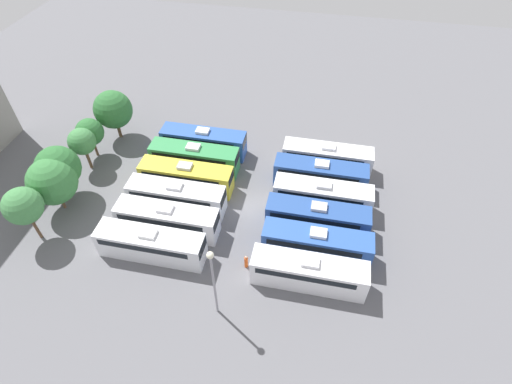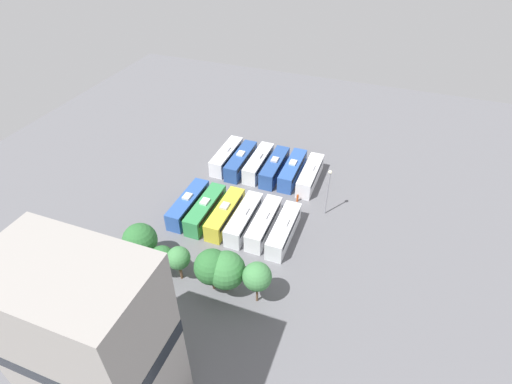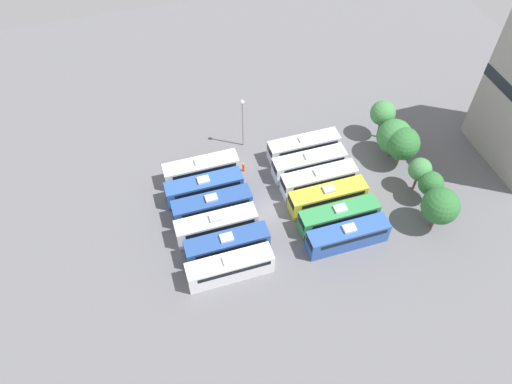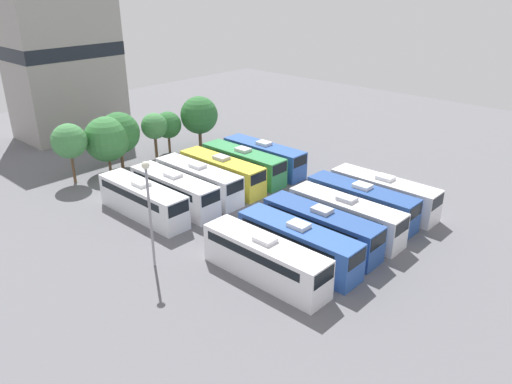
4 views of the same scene
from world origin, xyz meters
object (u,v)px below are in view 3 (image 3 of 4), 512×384
at_px(bus_3, 217,225).
at_px(tree_3, 420,169).
at_px(bus_10, 339,216).
at_px(tree_1, 394,137).
at_px(bus_2, 212,205).
at_px(light_pole, 243,116).
at_px(tree_0, 383,113).
at_px(tree_4, 431,184).
at_px(bus_5, 230,267).
at_px(worker_person, 244,167).
at_px(tree_5, 440,206).
at_px(bus_7, 309,163).
at_px(bus_1, 204,187).
at_px(bus_4, 227,245).
at_px(bus_6, 304,147).
at_px(tree_2, 403,143).
at_px(bus_9, 328,197).
at_px(bus_11, 348,236).
at_px(bus_8, 319,179).
at_px(bus_0, 202,169).

relative_size(bus_3, tree_3, 1.89).
xyz_separation_m(bus_10, tree_1, (-9.31, 12.41, 2.30)).
height_order(bus_2, light_pole, light_pole).
bearing_deg(tree_0, tree_4, 2.34).
height_order(bus_2, bus_10, same).
xyz_separation_m(bus_5, worker_person, (-16.19, 6.46, -0.98)).
distance_m(worker_person, tree_5, 27.42).
bearing_deg(bus_7, bus_10, 1.51).
height_order(bus_1, tree_3, tree_3).
distance_m(bus_4, bus_6, 20.43).
height_order(bus_6, tree_5, tree_5).
bearing_deg(bus_6, tree_2, 64.64).
height_order(bus_1, light_pole, light_pole).
xyz_separation_m(bus_9, bus_11, (6.71, -0.04, 0.00)).
bearing_deg(bus_6, tree_1, 71.50).
relative_size(bus_1, bus_6, 1.00).
relative_size(bus_7, bus_8, 1.00).
relative_size(bus_5, bus_7, 1.00).
bearing_deg(bus_9, tree_0, 128.76).
xyz_separation_m(bus_5, tree_4, (-3.31, 28.91, 1.86)).
xyz_separation_m(bus_5, tree_1, (-12.54, 28.18, 2.30)).
distance_m(bus_1, bus_10, 18.71).
bearing_deg(bus_1, tree_4, 70.89).
distance_m(bus_11, tree_3, 14.31).
height_order(bus_3, bus_11, same).
xyz_separation_m(bus_10, bus_11, (3.26, -0.18, 0.00)).
relative_size(bus_1, bus_5, 1.00).
xyz_separation_m(bus_1, tree_0, (-3.57, 28.35, 3.05)).
xyz_separation_m(light_pole, tree_3, (15.65, 20.54, -1.82)).
bearing_deg(bus_9, bus_6, 178.22).
distance_m(bus_3, bus_9, 15.63).
bearing_deg(bus_3, bus_9, 90.28).
distance_m(bus_6, bus_9, 9.96).
distance_m(bus_3, tree_4, 29.15).
xyz_separation_m(bus_0, tree_2, (6.10, 28.09, 2.56)).
bearing_deg(light_pole, tree_5, 41.55).
height_order(bus_4, tree_5, tree_5).
distance_m(bus_3, tree_5, 28.75).
relative_size(tree_0, tree_5, 0.99).
bearing_deg(tree_1, bus_6, -108.50).
height_order(bus_0, bus_7, same).
bearing_deg(bus_0, bus_4, 0.51).
relative_size(bus_11, tree_4, 2.02).
bearing_deg(bus_7, bus_5, -49.49).
height_order(bus_4, bus_8, same).
bearing_deg(tree_4, bus_6, -135.79).
xyz_separation_m(bus_4, worker_person, (-12.96, 5.93, -0.98)).
height_order(bus_6, bus_7, same).
bearing_deg(bus_5, bus_0, 178.59).
relative_size(bus_1, bus_10, 1.00).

